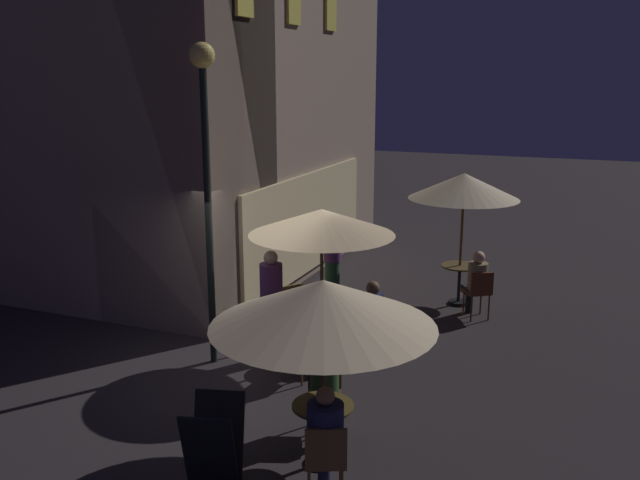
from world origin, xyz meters
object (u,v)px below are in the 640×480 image
(cafe_chair_0, at_px, (479,290))
(cafe_chair_4, at_px, (378,324))
(cafe_table_0, at_px, (459,276))
(cafe_chair_5, at_px, (295,310))
(cafe_chair_3, at_px, (294,345))
(patron_seated_1, at_px, (324,380))
(patio_umbrella_0, at_px, (464,187))
(cafe_chair_1, at_px, (325,387))
(patron_seated_0, at_px, (476,279))
(cafe_chair_2, at_px, (326,456))
(menu_sandwich_board, at_px, (214,446))
(patron_standing_5, at_px, (272,305))
(patron_seated_2, at_px, (325,435))
(patron_seated_3, at_px, (369,315))
(patio_umbrella_1, at_px, (323,304))
(patron_standing_4, at_px, (332,265))
(cafe_table_1, at_px, (323,421))
(cafe_table_2, at_px, (322,328))
(patio_umbrella_2, at_px, (322,223))
(street_lamp_near_corner, at_px, (205,137))

(cafe_chair_0, distance_m, cafe_chair_4, 2.60)
(cafe_table_0, relative_size, cafe_chair_5, 0.79)
(cafe_chair_3, bearing_deg, cafe_chair_4, -27.48)
(cafe_table_0, distance_m, patron_seated_1, 5.55)
(patio_umbrella_0, height_order, cafe_chair_1, patio_umbrella_0)
(cafe_chair_3, relative_size, patron_seated_0, 0.74)
(cafe_chair_1, height_order, cafe_chair_2, cafe_chair_2)
(menu_sandwich_board, bearing_deg, patron_standing_5, 0.32)
(cafe_chair_1, relative_size, patron_seated_2, 0.71)
(cafe_chair_2, bearing_deg, patron_seated_2, 0.00)
(patio_umbrella_0, relative_size, cafe_chair_1, 2.80)
(cafe_chair_0, height_order, cafe_chair_5, cafe_chair_5)
(patron_seated_3, relative_size, patron_standing_5, 0.72)
(menu_sandwich_board, xyz_separation_m, patron_seated_0, (6.40, -1.64, 0.21))
(cafe_chair_3, bearing_deg, patio_umbrella_1, -140.73)
(cafe_chair_0, height_order, patron_standing_4, patron_standing_4)
(patron_seated_1, relative_size, patron_standing_5, 0.73)
(cafe_chair_2, height_order, patron_seated_2, patron_seated_2)
(cafe_chair_1, distance_m, patron_standing_5, 2.31)
(cafe_chair_1, bearing_deg, patron_seated_3, 163.97)
(patio_umbrella_1, bearing_deg, cafe_table_1, 180.00)
(cafe_chair_2, bearing_deg, patron_standing_4, -3.40)
(cafe_chair_2, xyz_separation_m, cafe_chair_4, (3.80, 0.64, -0.01))
(cafe_chair_5, height_order, patron_seated_1, patron_seated_1)
(cafe_chair_1, bearing_deg, cafe_table_0, 153.04)
(cafe_table_2, relative_size, cafe_chair_2, 0.85)
(patron_seated_2, bearing_deg, cafe_chair_4, -14.84)
(patio_umbrella_0, xyz_separation_m, patron_seated_1, (-5.52, 0.57, -1.57))
(cafe_table_2, bearing_deg, cafe_table_0, -22.33)
(patio_umbrella_1, xyz_separation_m, patio_umbrella_2, (2.63, 1.08, 0.28))
(cafe_chair_0, xyz_separation_m, patron_seated_0, (0.11, 0.08, 0.15))
(cafe_chair_0, bearing_deg, cafe_table_0, -0.00)
(cafe_chair_1, distance_m, cafe_chair_2, 1.56)
(cafe_chair_4, bearing_deg, patio_umbrella_1, 65.49)
(patron_seated_0, height_order, patron_seated_3, patron_seated_0)
(cafe_chair_1, height_order, cafe_chair_5, cafe_chair_5)
(cafe_chair_3, height_order, patron_seated_1, patron_seated_1)
(patio_umbrella_0, xyz_separation_m, patron_standing_4, (-1.33, 2.10, -1.38))
(patron_standing_5, bearing_deg, cafe_chair_4, -125.15)
(cafe_table_1, bearing_deg, cafe_chair_5, 29.36)
(patio_umbrella_1, distance_m, patio_umbrella_2, 2.86)
(cafe_chair_1, relative_size, cafe_chair_4, 0.97)
(cafe_table_1, bearing_deg, patio_umbrella_1, 0.00)
(patio_umbrella_0, bearing_deg, street_lamp_near_corner, 144.34)
(cafe_chair_4, bearing_deg, cafe_chair_3, 25.66)
(patio_umbrella_2, bearing_deg, patio_umbrella_1, -157.68)
(cafe_table_0, height_order, cafe_chair_0, cafe_chair_0)
(cafe_table_1, distance_m, cafe_chair_3, 2.16)
(patron_standing_4, bearing_deg, cafe_table_0, -69.27)
(cafe_table_0, bearing_deg, patron_seated_0, -145.77)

